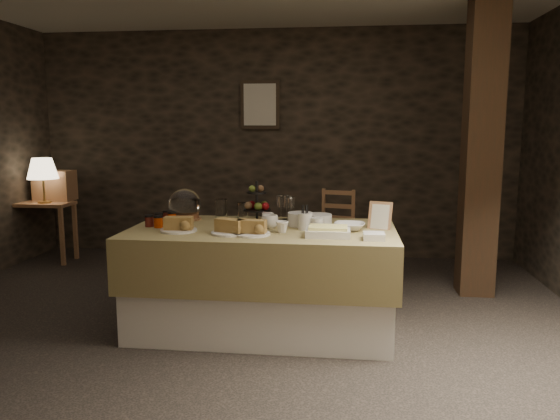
# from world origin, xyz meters

# --- Properties ---
(ground_plane) EXTENTS (5.50, 5.00, 0.01)m
(ground_plane) POSITION_xyz_m (0.00, 0.00, 0.00)
(ground_plane) COLOR black
(ground_plane) RESTS_ON ground
(room_shell) EXTENTS (5.52, 5.02, 2.60)m
(room_shell) POSITION_xyz_m (0.00, 0.00, 1.56)
(room_shell) COLOR black
(room_shell) RESTS_ON ground
(buffet_table) EXTENTS (1.94, 1.03, 0.77)m
(buffet_table) POSITION_xyz_m (0.24, 0.08, 0.44)
(buffet_table) COLOR silver
(buffet_table) RESTS_ON ground_plane
(console_table) EXTENTS (0.63, 0.36, 0.67)m
(console_table) POSITION_xyz_m (-2.50, 1.83, 0.54)
(console_table) COLOR #936037
(console_table) RESTS_ON ground_plane
(table_lamp) EXTENTS (0.33, 0.33, 0.50)m
(table_lamp) POSITION_xyz_m (-2.45, 1.78, 1.04)
(table_lamp) COLOR tan
(table_lamp) RESTS_ON console_table
(wine_rack) EXTENTS (0.42, 0.26, 0.34)m
(wine_rack) POSITION_xyz_m (-2.45, 2.01, 0.84)
(wine_rack) COLOR #936037
(wine_rack) RESTS_ON console_table
(chair) EXTENTS (0.47, 0.46, 0.65)m
(chair) POSITION_xyz_m (0.72, 2.00, 0.37)
(chair) COLOR #936037
(chair) RESTS_ON ground_plane
(timber_column) EXTENTS (0.30, 0.30, 2.60)m
(timber_column) POSITION_xyz_m (2.02, 1.20, 1.30)
(timber_column) COLOR #2D2215
(timber_column) RESTS_ON ground_plane
(framed_picture) EXTENTS (0.45, 0.04, 0.55)m
(framed_picture) POSITION_xyz_m (-0.15, 2.47, 1.75)
(framed_picture) COLOR #322519
(framed_picture) RESTS_ON room_shell
(plate_stack_a) EXTENTS (0.19, 0.19, 0.10)m
(plate_stack_a) POSITION_xyz_m (0.50, 0.22, 0.82)
(plate_stack_a) COLOR silver
(plate_stack_a) RESTS_ON buffet_table
(plate_stack_b) EXTENTS (0.20, 0.20, 0.08)m
(plate_stack_b) POSITION_xyz_m (0.64, 0.26, 0.81)
(plate_stack_b) COLOR silver
(plate_stack_b) RESTS_ON buffet_table
(cutlery_holder) EXTENTS (0.10, 0.10, 0.12)m
(cutlery_holder) POSITION_xyz_m (0.55, 0.07, 0.83)
(cutlery_holder) COLOR silver
(cutlery_holder) RESTS_ON buffet_table
(cup_a) EXTENTS (0.13, 0.13, 0.10)m
(cup_a) POSITION_xyz_m (0.29, 0.09, 0.82)
(cup_a) COLOR silver
(cup_a) RESTS_ON buffet_table
(cup_b) EXTENTS (0.11, 0.11, 0.08)m
(cup_b) POSITION_xyz_m (0.40, -0.07, 0.81)
(cup_b) COLOR silver
(cup_b) RESTS_ON buffet_table
(mug_c) EXTENTS (0.09, 0.09, 0.09)m
(mug_c) POSITION_xyz_m (0.26, 0.20, 0.82)
(mug_c) COLOR silver
(mug_c) RESTS_ON buffet_table
(mug_d) EXTENTS (0.08, 0.08, 0.09)m
(mug_d) POSITION_xyz_m (0.64, 0.06, 0.81)
(mug_d) COLOR silver
(mug_d) RESTS_ON buffet_table
(bowl) EXTENTS (0.24, 0.24, 0.05)m
(bowl) POSITION_xyz_m (0.87, 0.08, 0.80)
(bowl) COLOR silver
(bowl) RESTS_ON buffet_table
(cake_dome) EXTENTS (0.26, 0.26, 0.26)m
(cake_dome) POSITION_xyz_m (-0.44, 0.39, 0.87)
(cake_dome) COLOR #936037
(cake_dome) RESTS_ON buffet_table
(fruit_stand) EXTENTS (0.22, 0.22, 0.31)m
(fruit_stand) POSITION_xyz_m (0.14, 0.42, 0.89)
(fruit_stand) COLOR black
(fruit_stand) RESTS_ON buffet_table
(bread_platter_left) EXTENTS (0.26, 0.26, 0.11)m
(bread_platter_left) POSITION_xyz_m (-0.34, -0.11, 0.81)
(bread_platter_left) COLOR silver
(bread_platter_left) RESTS_ON buffet_table
(bread_platter_center) EXTENTS (0.26, 0.26, 0.11)m
(bread_platter_center) POSITION_xyz_m (0.04, -0.15, 0.81)
(bread_platter_center) COLOR silver
(bread_platter_center) RESTS_ON buffet_table
(bread_platter_right) EXTENTS (0.26, 0.26, 0.11)m
(bread_platter_right) POSITION_xyz_m (0.20, -0.17, 0.81)
(bread_platter_right) COLOR silver
(bread_platter_right) RESTS_ON buffet_table
(jam_jars) EXTENTS (0.18, 0.32, 0.07)m
(jam_jars) POSITION_xyz_m (-0.55, 0.14, 0.81)
(jam_jars) COLOR #5E1D16
(jam_jars) RESTS_ON buffet_table
(tart_dish) EXTENTS (0.30, 0.22, 0.07)m
(tart_dish) POSITION_xyz_m (0.72, -0.15, 0.80)
(tart_dish) COLOR silver
(tart_dish) RESTS_ON buffet_table
(square_dish) EXTENTS (0.14, 0.14, 0.04)m
(square_dish) POSITION_xyz_m (1.03, -0.22, 0.79)
(square_dish) COLOR silver
(square_dish) RESTS_ON buffet_table
(menu_frame) EXTENTS (0.18, 0.12, 0.22)m
(menu_frame) POSITION_xyz_m (1.09, 0.16, 0.86)
(menu_frame) COLOR #936037
(menu_frame) RESTS_ON buffet_table
(storage_jar_a) EXTENTS (0.10, 0.10, 0.16)m
(storage_jar_a) POSITION_xyz_m (-0.16, 0.45, 0.85)
(storage_jar_a) COLOR white
(storage_jar_a) RESTS_ON buffet_table
(storage_jar_b) EXTENTS (0.09, 0.09, 0.14)m
(storage_jar_b) POSITION_xyz_m (0.03, 0.41, 0.84)
(storage_jar_b) COLOR white
(storage_jar_b) RESTS_ON buffet_table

